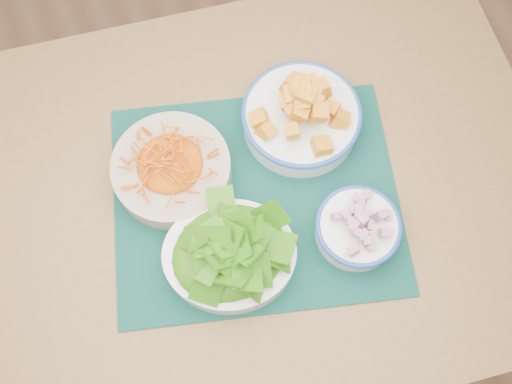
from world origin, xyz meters
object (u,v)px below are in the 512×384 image
table (223,213)px  placemat (256,198)px  carrot_bowl (171,167)px  lettuce_bowl (229,253)px  onion_bowl (358,227)px  squash_bowl (302,114)px

table → placemat: (0.06, -0.03, 0.10)m
carrot_bowl → lettuce_bowl: size_ratio=0.78×
table → lettuce_bowl: lettuce_bowl is taller
placemat → onion_bowl: onion_bowl is taller
squash_bowl → lettuce_bowl: (-0.21, -0.19, -0.00)m
lettuce_bowl → onion_bowl: bearing=8.6°
squash_bowl → carrot_bowl: bearing=-179.3°
lettuce_bowl → onion_bowl: 0.22m
placemat → lettuce_bowl: bearing=-117.9°
table → squash_bowl: 0.25m
onion_bowl → table: bearing=140.8°
carrot_bowl → squash_bowl: 0.25m
carrot_bowl → lettuce_bowl: (0.04, -0.19, 0.01)m
onion_bowl → carrot_bowl: bearing=138.5°
table → squash_bowl: (0.19, 0.07, 0.15)m
lettuce_bowl → onion_bowl: size_ratio=1.73×
table → placemat: 0.12m
carrot_bowl → lettuce_bowl: 0.19m
onion_bowl → squash_bowl: bearing=90.7°
carrot_bowl → squash_bowl: bearing=0.7°
carrot_bowl → table: bearing=-47.5°
onion_bowl → lettuce_bowl: bearing=169.8°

